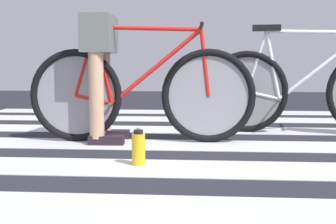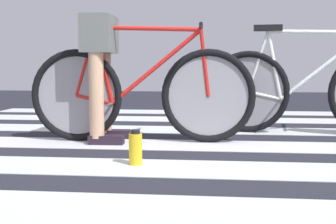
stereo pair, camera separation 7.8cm
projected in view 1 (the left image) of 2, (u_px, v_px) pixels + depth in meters
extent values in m
cube|color=#21222B|center=(178.00, 160.00, 2.82)|extent=(18.00, 14.00, 0.02)
cube|color=silver|center=(146.00, 211.00, 1.81)|extent=(5.20, 0.44, 0.00)
cube|color=#B8C1C3|center=(190.00, 169.00, 2.55)|extent=(5.20, 0.44, 0.00)
cube|color=silver|center=(166.00, 145.00, 3.30)|extent=(5.20, 0.44, 0.00)
cube|color=silver|center=(193.00, 130.00, 4.05)|extent=(5.20, 0.44, 0.00)
cube|color=silver|center=(181.00, 119.00, 4.83)|extent=(5.20, 0.44, 0.00)
cube|color=silver|center=(201.00, 112.00, 5.54)|extent=(5.20, 0.44, 0.00)
torus|color=black|center=(76.00, 96.00, 3.42)|extent=(0.72, 0.07, 0.72)
torus|color=black|center=(208.00, 96.00, 3.37)|extent=(0.72, 0.07, 0.72)
cylinder|color=gray|center=(76.00, 96.00, 3.42)|extent=(0.61, 0.02, 0.61)
cylinder|color=gray|center=(208.00, 96.00, 3.37)|extent=(0.61, 0.02, 0.61)
cylinder|color=red|center=(148.00, 28.00, 3.34)|extent=(0.80, 0.05, 0.05)
cylinder|color=red|center=(156.00, 67.00, 3.37)|extent=(0.70, 0.05, 0.59)
cylinder|color=red|center=(104.00, 66.00, 3.39)|extent=(0.15, 0.04, 0.59)
cylinder|color=red|center=(94.00, 100.00, 3.42)|extent=(0.29, 0.03, 0.09)
cylinder|color=red|center=(85.00, 62.00, 3.39)|extent=(0.18, 0.03, 0.53)
cylinder|color=red|center=(205.00, 63.00, 3.35)|extent=(0.09, 0.03, 0.50)
cube|color=black|center=(95.00, 23.00, 3.36)|extent=(0.24, 0.10, 0.05)
cylinder|color=black|center=(201.00, 27.00, 3.32)|extent=(0.04, 0.52, 0.03)
cylinder|color=#4C4C51|center=(112.00, 103.00, 3.42)|extent=(0.03, 0.34, 0.02)
cylinder|color=tan|center=(104.00, 78.00, 3.54)|extent=(0.11, 0.11, 0.88)
cylinder|color=tan|center=(96.00, 79.00, 3.26)|extent=(0.11, 0.11, 0.88)
cube|color=slate|center=(99.00, 34.00, 3.36)|extent=(0.23, 0.42, 0.28)
cube|color=black|center=(113.00, 134.00, 3.59)|extent=(0.26, 0.11, 0.07)
cube|color=black|center=(106.00, 140.00, 3.31)|extent=(0.26, 0.11, 0.07)
torus|color=black|center=(246.00, 92.00, 3.89)|extent=(0.72, 0.14, 0.72)
cylinder|color=gray|center=(246.00, 92.00, 3.89)|extent=(0.60, 0.08, 0.61)
cylinder|color=white|center=(315.00, 32.00, 3.73)|extent=(0.80, 0.13, 0.05)
cylinder|color=white|center=(321.00, 67.00, 3.75)|extent=(0.70, 0.12, 0.59)
cylinder|color=white|center=(273.00, 65.00, 3.83)|extent=(0.16, 0.05, 0.59)
cylinder|color=white|center=(263.00, 95.00, 3.87)|extent=(0.29, 0.06, 0.09)
cylinder|color=white|center=(256.00, 62.00, 3.85)|extent=(0.19, 0.05, 0.53)
cube|color=black|center=(267.00, 28.00, 3.80)|extent=(0.25, 0.12, 0.05)
cylinder|color=#4C4C51|center=(279.00, 99.00, 3.84)|extent=(0.06, 0.34, 0.02)
cylinder|color=gold|center=(139.00, 150.00, 2.63)|extent=(0.08, 0.08, 0.19)
cylinder|color=black|center=(138.00, 132.00, 2.62)|extent=(0.06, 0.06, 0.02)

